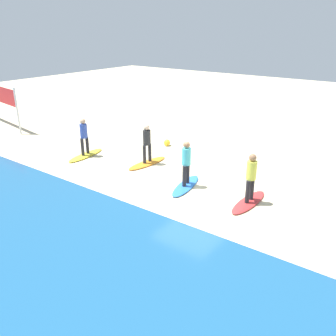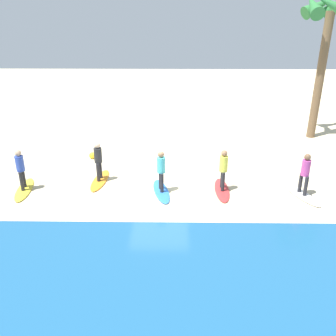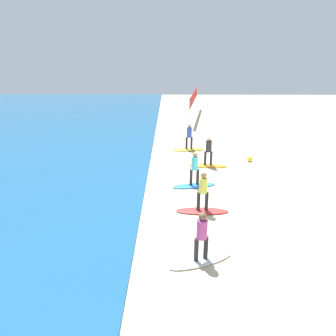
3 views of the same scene
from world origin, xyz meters
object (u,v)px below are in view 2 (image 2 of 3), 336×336
at_px(surfer_white, 305,171).
at_px(surfboard_red, 222,190).
at_px(palm_tree, 329,22).
at_px(beach_ball, 92,155).
at_px(surfboard_white, 301,194).
at_px(surfboard_blue, 161,191).
at_px(surfboard_orange, 100,180).
at_px(surfer_red, 223,167).
at_px(surfboard_yellow, 24,189).
at_px(surfer_yellow, 20,167).
at_px(surfer_blue, 161,168).
at_px(surfer_orange, 98,158).

xyz_separation_m(surfer_white, surfboard_red, (3.05, -0.35, -0.99)).
distance_m(palm_tree, beach_ball, 13.42).
height_order(surfboard_white, surfboard_blue, same).
relative_size(surfboard_orange, palm_tree, 0.28).
height_order(surfboard_white, surfboard_orange, same).
bearing_deg(beach_ball, surfer_white, 157.64).
bearing_deg(surfboard_red, palm_tree, 140.49).
bearing_deg(surfboard_red, surfer_red, 0.00).
relative_size(surfboard_yellow, surfer_yellow, 1.28).
bearing_deg(beach_ball, surfer_yellow, 58.91).
distance_m(surfer_red, surfer_blue, 2.42).
bearing_deg(surfer_red, surfer_orange, -9.11).
distance_m(surfboard_orange, surfer_orange, 0.99).
xyz_separation_m(surfboard_yellow, palm_tree, (-13.64, -6.78, 5.95)).
relative_size(surfboard_red, beach_ball, 6.73).
distance_m(surfer_white, surfboard_yellow, 10.98).
height_order(surfboard_yellow, beach_ball, beach_ball).
height_order(surfboard_blue, surfer_blue, surfer_blue).
distance_m(surfboard_yellow, palm_tree, 16.36).
bearing_deg(surfer_white, palm_tree, -111.07).
relative_size(surfboard_red, surfboard_orange, 1.00).
bearing_deg(surfboard_blue, palm_tree, 118.42).
bearing_deg(surfboard_orange, surfboard_white, 86.84).
relative_size(surfer_red, surfer_yellow, 1.00).
relative_size(surfboard_white, surfer_yellow, 1.28).
distance_m(surfboard_white, surfer_yellow, 10.98).
distance_m(surfer_blue, surfer_yellow, 5.47).
height_order(surfboard_white, palm_tree, palm_tree).
bearing_deg(surfboard_red, surfer_orange, -97.93).
bearing_deg(surfer_blue, surfboard_white, 177.91).
distance_m(surfer_blue, surfboard_orange, 2.94).
xyz_separation_m(surfer_red, palm_tree, (-5.76, -6.70, 4.95)).
relative_size(surfer_white, surfer_orange, 1.00).
xyz_separation_m(surfer_white, surfer_red, (3.05, -0.35, 0.00)).
distance_m(surfboard_white, surfboard_yellow, 10.93).
relative_size(surfboard_orange, surfboard_yellow, 1.00).
distance_m(surfboard_white, palm_tree, 9.61).
bearing_deg(palm_tree, surfer_red, 49.31).
bearing_deg(surfer_blue, surfboard_red, -176.54).
xyz_separation_m(surfer_orange, beach_ball, (0.82, -2.51, -0.88)).
relative_size(surfer_white, surfboard_blue, 0.78).
height_order(surfboard_white, surfer_white, surfer_white).
distance_m(surfer_orange, surfer_yellow, 3.00).
distance_m(surfboard_red, surfboard_blue, 2.42).
distance_m(surfer_blue, beach_ball, 4.95).
distance_m(surfboard_blue, surfboard_orange, 2.77).
height_order(surfer_red, surfer_blue, same).
bearing_deg(surfer_orange, surfboard_blue, 159.95).
bearing_deg(surfer_blue, surfboard_yellow, -0.68).
bearing_deg(surfer_white, surfboard_blue, -2.09).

